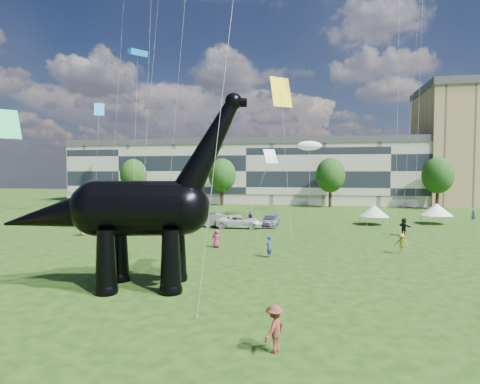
# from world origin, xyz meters

# --- Properties ---
(ground) EXTENTS (220.00, 220.00, 0.00)m
(ground) POSITION_xyz_m (0.00, 0.00, 0.00)
(ground) COLOR #16330C
(ground) RESTS_ON ground
(terrace_row) EXTENTS (78.00, 11.00, 12.00)m
(terrace_row) POSITION_xyz_m (-8.00, 62.00, 6.00)
(terrace_row) COLOR beige
(terrace_row) RESTS_ON ground
(tree_far_left) EXTENTS (5.20, 5.20, 9.44)m
(tree_far_left) POSITION_xyz_m (-30.00, 53.00, 6.29)
(tree_far_left) COLOR #382314
(tree_far_left) RESTS_ON ground
(tree_mid_left) EXTENTS (5.20, 5.20, 9.44)m
(tree_mid_left) POSITION_xyz_m (-12.00, 53.00, 6.29)
(tree_mid_left) COLOR #382314
(tree_mid_left) RESTS_ON ground
(tree_mid_right) EXTENTS (5.20, 5.20, 9.44)m
(tree_mid_right) POSITION_xyz_m (8.00, 53.00, 6.29)
(tree_mid_right) COLOR #382314
(tree_mid_right) RESTS_ON ground
(tree_far_right) EXTENTS (5.20, 5.20, 9.44)m
(tree_far_right) POSITION_xyz_m (26.00, 53.00, 6.29)
(tree_far_right) COLOR #382314
(tree_far_right) RESTS_ON ground
(dinosaur_sculpture) EXTENTS (13.85, 5.10, 11.29)m
(dinosaur_sculpture) POSITION_xyz_m (-4.68, -0.04, 4.26)
(dinosaur_sculpture) COLOR black
(dinosaur_sculpture) RESTS_ON ground
(car_silver) EXTENTS (3.51, 5.28, 1.67)m
(car_silver) POSITION_xyz_m (-8.14, 27.12, 0.84)
(car_silver) COLOR #A2A2A7
(car_silver) RESTS_ON ground
(car_grey) EXTENTS (5.11, 3.02, 1.59)m
(car_grey) POSITION_xyz_m (-5.56, 24.70, 0.80)
(car_grey) COLOR gray
(car_grey) RESTS_ON ground
(car_white) EXTENTS (5.57, 2.86, 1.50)m
(car_white) POSITION_xyz_m (-3.12, 24.03, 0.75)
(car_white) COLOR silver
(car_white) RESTS_ON ground
(car_dark) EXTENTS (2.01, 4.70, 1.35)m
(car_dark) POSITION_xyz_m (0.15, 26.10, 0.67)
(car_dark) COLOR #595960
(car_dark) RESTS_ON ground
(gazebo_near) EXTENTS (4.09, 4.09, 2.41)m
(gazebo_near) POSITION_xyz_m (12.41, 29.85, 1.69)
(gazebo_near) COLOR silver
(gazebo_near) RESTS_ON ground
(gazebo_far) EXTENTS (4.15, 4.15, 2.54)m
(gazebo_far) POSITION_xyz_m (20.10, 31.98, 1.78)
(gazebo_far) COLOR white
(gazebo_far) RESTS_ON ground
(gazebo_left) EXTENTS (4.12, 4.12, 2.49)m
(gazebo_left) POSITION_xyz_m (-25.54, 22.73, 1.75)
(gazebo_left) COLOR silver
(gazebo_left) RESTS_ON ground
(visitors) EXTENTS (55.70, 43.43, 1.83)m
(visitors) POSITION_xyz_m (-0.26, 15.40, 0.85)
(visitors) COLOR olive
(visitors) RESTS_ON ground
(kites) EXTENTS (54.38, 46.17, 30.28)m
(kites) POSITION_xyz_m (4.99, 28.45, 21.76)
(kites) COLOR red
(kites) RESTS_ON ground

